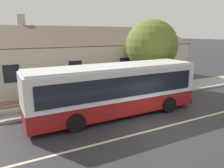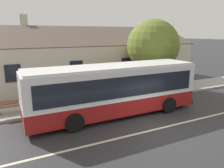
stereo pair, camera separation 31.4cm
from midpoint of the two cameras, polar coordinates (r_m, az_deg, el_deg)
The scene contains 8 objects.
ground_plane at distance 12.17m, azimuth 12.00°, elevation -11.14°, with size 300.00×300.00×0.00m, color #2D2D30.
sidewalk_far at distance 16.86m, azimuth -1.15°, elevation -3.64°, with size 60.00×3.00×0.15m, color #9E9E99.
lane_divider_stripe at distance 12.17m, azimuth 12.00°, elevation -11.12°, with size 60.00×0.16×0.01m, color beige.
community_building at distance 23.39m, azimuth -7.98°, elevation 5.87°, with size 21.25×9.31×6.66m.
transit_bus at distance 13.22m, azimuth 0.03°, elevation -1.22°, with size 10.64×2.80×3.09m.
bench_by_building at distance 14.62m, azimuth -25.67°, elevation -5.64°, with size 1.58×0.51×0.94m.
street_tree_primary at distance 19.43m, azimuth 9.82°, elevation 9.83°, with size 4.49×4.49×6.13m.
bus_stop_sign at distance 18.06m, azimuth 12.76°, elevation 2.28°, with size 0.36×0.07×2.40m.
Camera 1 is at (-7.43, -8.32, 4.95)m, focal length 35.00 mm.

